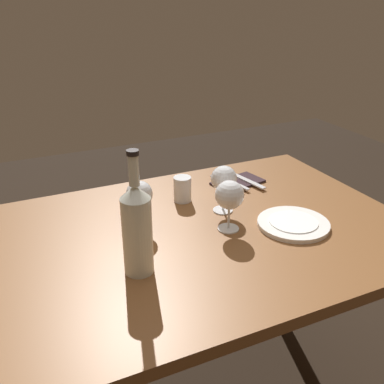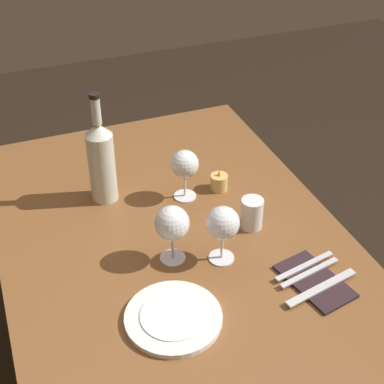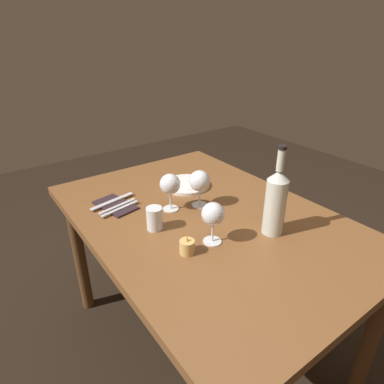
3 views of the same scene
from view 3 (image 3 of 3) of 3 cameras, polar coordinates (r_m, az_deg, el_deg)
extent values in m
plane|color=black|center=(1.82, 1.93, -24.67)|extent=(6.00, 6.00, 0.00)
cube|color=brown|center=(1.33, 2.40, -4.78)|extent=(1.30, 0.90, 0.04)
cylinder|color=brown|center=(1.55, 28.95, -20.86)|extent=(0.06, 0.06, 0.70)
cylinder|color=brown|center=(2.12, 0.68, -3.65)|extent=(0.06, 0.06, 0.70)
cylinder|color=brown|center=(1.85, -19.03, -10.37)|extent=(0.06, 0.06, 0.70)
cylinder|color=white|center=(1.17, 3.54, -8.57)|extent=(0.07, 0.07, 0.00)
cylinder|color=white|center=(1.15, 3.59, -6.91)|extent=(0.01, 0.01, 0.08)
sphere|color=white|center=(1.11, 3.70, -3.82)|extent=(0.08, 0.08, 0.08)
cylinder|color=maroon|center=(1.11, 3.69, -3.95)|extent=(0.06, 0.06, 0.02)
cylinder|color=white|center=(1.40, 1.29, -2.29)|extent=(0.07, 0.07, 0.00)
cylinder|color=white|center=(1.38, 1.31, -0.83)|extent=(0.01, 0.01, 0.08)
sphere|color=white|center=(1.35, 1.34, 1.98)|extent=(0.09, 0.09, 0.09)
cylinder|color=maroon|center=(1.35, 1.34, 1.93)|extent=(0.07, 0.07, 0.03)
cylinder|color=white|center=(1.37, -3.71, -2.93)|extent=(0.07, 0.07, 0.00)
cylinder|color=white|center=(1.35, -3.76, -1.42)|extent=(0.01, 0.01, 0.08)
sphere|color=white|center=(1.32, -3.86, 1.40)|extent=(0.08, 0.08, 0.08)
cylinder|color=maroon|center=(1.32, -3.85, 1.26)|extent=(0.07, 0.07, 0.02)
cylinder|color=silver|center=(1.21, 14.25, -2.57)|extent=(0.08, 0.08, 0.21)
cone|color=silver|center=(1.15, 14.92, 2.78)|extent=(0.08, 0.08, 0.03)
cylinder|color=silver|center=(1.13, 15.24, 5.38)|extent=(0.03, 0.03, 0.08)
cylinder|color=black|center=(1.12, 15.51, 7.52)|extent=(0.03, 0.03, 0.01)
cylinder|color=white|center=(1.23, -6.55, -4.59)|extent=(0.06, 0.06, 0.09)
cylinder|color=silver|center=(1.23, -6.52, -5.10)|extent=(0.05, 0.05, 0.05)
cylinder|color=#DBB266|center=(1.10, -0.86, -9.54)|extent=(0.05, 0.05, 0.05)
cylinder|color=white|center=(1.11, -0.86, -9.79)|extent=(0.04, 0.04, 0.03)
cone|color=#F99E2D|center=(1.09, -0.87, -8.09)|extent=(0.01, 0.01, 0.02)
cylinder|color=white|center=(1.57, -0.99, 1.31)|extent=(0.22, 0.22, 0.01)
cylinder|color=white|center=(1.57, -0.99, 1.60)|extent=(0.15, 0.15, 0.00)
cube|color=#2D1E23|center=(1.43, -13.23, -2.26)|extent=(0.21, 0.15, 0.01)
cube|color=silver|center=(1.41, -12.85, -2.42)|extent=(0.05, 0.18, 0.00)
cube|color=silver|center=(1.38, -12.42, -2.83)|extent=(0.05, 0.18, 0.00)
cube|color=silver|center=(1.45, -13.73, -1.56)|extent=(0.06, 0.21, 0.00)
camera|label=1|loc=(1.82, 45.82, 19.29)|focal=41.83mm
camera|label=2|loc=(2.31, -8.77, 34.20)|focal=53.71mm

